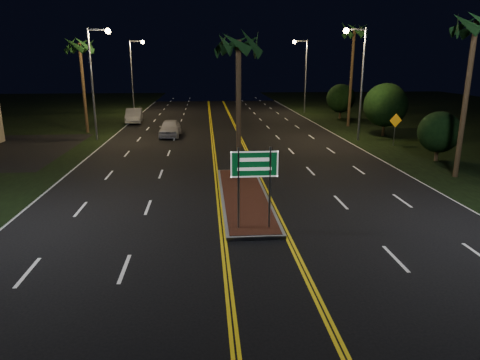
{
  "coord_description": "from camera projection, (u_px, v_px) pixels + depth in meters",
  "views": [
    {
      "loc": [
        -1.8,
        -12.72,
        6.42
      ],
      "look_at": [
        -0.49,
        3.5,
        1.9
      ],
      "focal_mm": 32.0,
      "sensor_mm": 36.0,
      "label": 1
    }
  ],
  "objects": [
    {
      "name": "highway_sign",
      "position": [
        254.0,
        172.0,
        16.12
      ],
      "size": [
        1.8,
        0.08,
        3.2
      ],
      "color": "gray",
      "rests_on": "ground"
    },
    {
      "name": "shrub_far",
      "position": [
        341.0,
        98.0,
        49.09
      ],
      "size": [
        3.24,
        3.24,
        3.96
      ],
      "color": "#382819",
      "rests_on": "ground"
    },
    {
      "name": "warning_sign",
      "position": [
        395.0,
        125.0,
        33.38
      ],
      "size": [
        1.04,
        0.2,
        2.51
      ],
      "rotation": [
        0.0,
        0.0,
        0.16
      ],
      "color": "gray",
      "rests_on": "ground"
    },
    {
      "name": "shrub_near",
      "position": [
        439.0,
        132.0,
        28.05
      ],
      "size": [
        2.7,
        2.7,
        3.3
      ],
      "color": "#382819",
      "rests_on": "ground"
    },
    {
      "name": "palm_right_far",
      "position": [
        354.0,
        32.0,
        41.43
      ],
      "size": [
        2.4,
        2.4,
        10.3
      ],
      "color": "#382819",
      "rests_on": "ground"
    },
    {
      "name": "palm_median",
      "position": [
        238.0,
        44.0,
        22.21
      ],
      "size": [
        2.4,
        2.4,
        8.3
      ],
      "color": "#382819",
      "rests_on": "ground"
    },
    {
      "name": "streetlight_left_far",
      "position": [
        134.0,
        68.0,
        53.99
      ],
      "size": [
        1.91,
        0.44,
        9.0
      ],
      "color": "gray",
      "rests_on": "ground"
    },
    {
      "name": "ground",
      "position": [
        263.0,
        263.0,
        14.07
      ],
      "size": [
        120.0,
        120.0,
        0.0
      ],
      "primitive_type": "plane",
      "color": "black",
      "rests_on": "ground"
    },
    {
      "name": "palm_right_near",
      "position": [
        476.0,
        26.0,
        22.45
      ],
      "size": [
        2.4,
        2.4,
        9.3
      ],
      "color": "#382819",
      "rests_on": "ground"
    },
    {
      "name": "car_near",
      "position": [
        170.0,
        127.0,
        37.7
      ],
      "size": [
        2.33,
        5.21,
        1.72
      ],
      "primitive_type": "imported",
      "rotation": [
        0.0,
        0.0,
        -0.02
      ],
      "color": "silver",
      "rests_on": "ground"
    },
    {
      "name": "shrub_mid",
      "position": [
        385.0,
        105.0,
        37.48
      ],
      "size": [
        3.78,
        3.78,
        4.62
      ],
      "color": "#382819",
      "rests_on": "ground"
    },
    {
      "name": "streetlight_right_mid",
      "position": [
        358.0,
        71.0,
        34.51
      ],
      "size": [
        1.91,
        0.44,
        9.0
      ],
      "color": "gray",
      "rests_on": "ground"
    },
    {
      "name": "palm_left_far",
      "position": [
        79.0,
        46.0,
        37.89
      ],
      "size": [
        2.4,
        2.4,
        8.8
      ],
      "color": "#382819",
      "rests_on": "ground"
    },
    {
      "name": "car_far",
      "position": [
        134.0,
        114.0,
        46.21
      ],
      "size": [
        2.74,
        5.5,
        1.77
      ],
      "primitive_type": "imported",
      "rotation": [
        0.0,
        0.0,
        0.09
      ],
      "color": "silver",
      "rests_on": "ground"
    },
    {
      "name": "median_island",
      "position": [
        244.0,
        197.0,
        20.77
      ],
      "size": [
        2.25,
        10.25,
        0.17
      ],
      "color": "gray",
      "rests_on": "ground"
    },
    {
      "name": "streetlight_right_far",
      "position": [
        303.0,
        68.0,
        53.72
      ],
      "size": [
        1.91,
        0.44,
        9.0
      ],
      "color": "gray",
      "rests_on": "ground"
    },
    {
      "name": "streetlight_left_mid",
      "position": [
        96.0,
        71.0,
        34.78
      ],
      "size": [
        1.91,
        0.44,
        9.0
      ],
      "color": "gray",
      "rests_on": "ground"
    }
  ]
}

